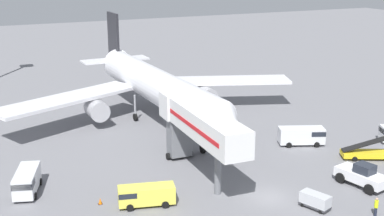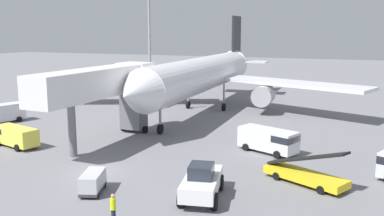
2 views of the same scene
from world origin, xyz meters
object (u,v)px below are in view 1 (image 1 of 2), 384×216
at_px(jet_bridge, 197,123).
at_px(service_van_outer_right, 145,195).
at_px(airplane_at_gate, 154,85).
at_px(safety_cone_bravo, 100,201).
at_px(pushback_tug, 362,176).
at_px(service_van_mid_center, 27,181).
at_px(baggage_cart_rear_right, 315,200).
at_px(service_van_near_center, 303,135).
at_px(belt_loader_truck, 369,152).
at_px(ground_crew_worker_foreground, 376,207).

xyz_separation_m(jet_bridge, service_van_outer_right, (-7.56, -4.54, -4.67)).
xyz_separation_m(airplane_at_gate, safety_cone_bravo, (-14.10, -22.90, -4.82)).
bearing_deg(pushback_tug, jet_bridge, 145.38).
height_order(service_van_mid_center, safety_cone_bravo, service_van_mid_center).
relative_size(pushback_tug, baggage_cart_rear_right, 1.86).
bearing_deg(baggage_cart_rear_right, service_van_mid_center, 148.71).
height_order(service_van_near_center, baggage_cart_rear_right, service_van_near_center).
height_order(jet_bridge, safety_cone_bravo, jet_bridge).
height_order(belt_loader_truck, service_van_near_center, belt_loader_truck).
height_order(baggage_cart_rear_right, ground_crew_worker_foreground, ground_crew_worker_foreground).
bearing_deg(service_van_mid_center, safety_cone_bravo, -42.10).
distance_m(pushback_tug, ground_crew_worker_foreground, 6.51).
distance_m(baggage_cart_rear_right, safety_cone_bravo, 20.19).
bearing_deg(service_van_outer_right, safety_cone_bravo, 151.65).
distance_m(service_van_mid_center, ground_crew_worker_foreground, 33.26).
height_order(pushback_tug, belt_loader_truck, belt_loader_truck).
bearing_deg(belt_loader_truck, jet_bridge, 168.19).
bearing_deg(pushback_tug, baggage_cart_rear_right, -164.94).
bearing_deg(jet_bridge, ground_crew_worker_foreground, -55.08).
relative_size(airplane_at_gate, safety_cone_bravo, 72.22).
bearing_deg(ground_crew_worker_foreground, service_van_near_center, 73.82).
bearing_deg(belt_loader_truck, service_van_mid_center, 169.29).
bearing_deg(service_van_near_center, baggage_cart_rear_right, -122.42).
bearing_deg(jet_bridge, service_van_mid_center, 170.59).
height_order(airplane_at_gate, service_van_near_center, airplane_at_gate).
distance_m(service_van_near_center, ground_crew_worker_foreground, 18.86).
bearing_deg(pushback_tug, safety_cone_bravo, 164.18).
xyz_separation_m(belt_loader_truck, safety_cone_bravo, (-31.44, 1.70, -0.45)).
bearing_deg(service_van_mid_center, service_van_near_center, 0.03).
bearing_deg(service_van_mid_center, jet_bridge, -9.41).
relative_size(service_van_mid_center, safety_cone_bravo, 9.13).
relative_size(belt_loader_truck, service_van_mid_center, 1.14).
bearing_deg(airplane_at_gate, service_van_mid_center, -138.80).
bearing_deg(belt_loader_truck, baggage_cart_rear_right, -150.96).
relative_size(airplane_at_gate, jet_bridge, 2.70).
xyz_separation_m(airplane_at_gate, baggage_cart_rear_right, (3.88, -32.07, -4.31)).
bearing_deg(service_van_outer_right, pushback_tug, -13.42).
height_order(airplane_at_gate, ground_crew_worker_foreground, airplane_at_gate).
height_order(pushback_tug, safety_cone_bravo, pushback_tug).
height_order(airplane_at_gate, jet_bridge, airplane_at_gate).
bearing_deg(service_van_outer_right, service_van_mid_center, 142.69).
bearing_deg(service_van_outer_right, service_van_near_center, 17.54).
height_order(service_van_near_center, service_van_outer_right, service_van_near_center).
bearing_deg(service_van_outer_right, ground_crew_worker_foreground, -30.46).
relative_size(pushback_tug, service_van_near_center, 0.95).
bearing_deg(pushback_tug, belt_loader_truck, 42.08).
height_order(airplane_at_gate, pushback_tug, airplane_at_gate).
bearing_deg(airplane_at_gate, baggage_cart_rear_right, -83.10).
distance_m(jet_bridge, belt_loader_truck, 21.15).
distance_m(belt_loader_truck, ground_crew_worker_foreground, 14.54).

